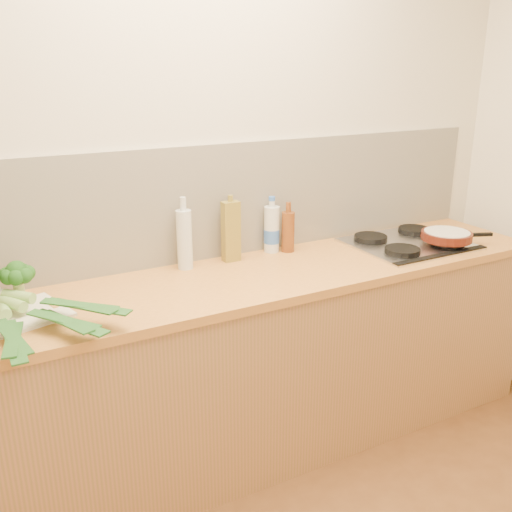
{
  "coord_description": "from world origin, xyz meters",
  "views": [
    {
      "loc": [
        -1.0,
        -0.89,
        1.79
      ],
      "look_at": [
        0.07,
        1.1,
        1.02
      ],
      "focal_mm": 40.0,
      "sensor_mm": 36.0,
      "label": 1
    }
  ],
  "objects": [
    {
      "name": "room_shell",
      "position": [
        0.0,
        1.49,
        1.17
      ],
      "size": [
        3.5,
        3.5,
        3.5
      ],
      "color": "beige",
      "rests_on": "ground"
    },
    {
      "name": "amber_bottle",
      "position": [
        0.42,
        1.4,
        1.0
      ],
      "size": [
        0.06,
        0.06,
        0.25
      ],
      "color": "brown",
      "rests_on": "counter"
    },
    {
      "name": "gas_hob",
      "position": [
        1.02,
        1.2,
        0.91
      ],
      "size": [
        0.58,
        0.5,
        0.04
      ],
      "color": "silver",
      "rests_on": "counter"
    },
    {
      "name": "oil_tin",
      "position": [
        0.11,
        1.41,
        1.05
      ],
      "size": [
        0.08,
        0.05,
        0.32
      ],
      "color": "olive",
      "rests_on": "counter"
    },
    {
      "name": "broccoli_right",
      "position": [
        -0.84,
        1.31,
        1.03
      ],
      "size": [
        0.13,
        0.13,
        0.17
      ],
      "color": "#A5C070",
      "rests_on": "chopping_board"
    },
    {
      "name": "counter",
      "position": [
        0.0,
        1.2,
        0.45
      ],
      "size": [
        3.2,
        0.62,
        0.9
      ],
      "color": "#A36A43",
      "rests_on": "ground"
    },
    {
      "name": "water_bottle",
      "position": [
        0.34,
        1.44,
        1.01
      ],
      "size": [
        0.08,
        0.08,
        0.26
      ],
      "color": "silver",
      "rests_on": "counter"
    },
    {
      "name": "skillet",
      "position": [
        1.16,
        1.08,
        0.96
      ],
      "size": [
        0.36,
        0.25,
        0.04
      ],
      "rotation": [
        0.0,
        0.0,
        -0.37
      ],
      "color": "#4F180D",
      "rests_on": "gas_hob"
    },
    {
      "name": "glass_bottle",
      "position": [
        -0.12,
        1.41,
        1.04
      ],
      "size": [
        0.07,
        0.07,
        0.33
      ],
      "color": "silver",
      "rests_on": "counter"
    },
    {
      "name": "chopping_board",
      "position": [
        -0.89,
        1.2,
        0.91
      ],
      "size": [
        0.44,
        0.37,
        0.01
      ],
      "primitive_type": "cube",
      "rotation": [
        0.0,
        0.0,
        0.27
      ],
      "color": "white",
      "rests_on": "counter"
    },
    {
      "name": "leek_front",
      "position": [
        -0.9,
        1.15,
        0.93
      ],
      "size": [
        0.1,
        0.64,
        0.04
      ],
      "rotation": [
        0.0,
        0.0,
        -0.0
      ],
      "color": "white",
      "rests_on": "chopping_board"
    },
    {
      "name": "leek_back",
      "position": [
        -0.79,
        1.17,
        0.97
      ],
      "size": [
        0.46,
        0.49,
        0.04
      ],
      "rotation": [
        0.0,
        0.0,
        0.75
      ],
      "color": "white",
      "rests_on": "chopping_board"
    },
    {
      "name": "leek_mid",
      "position": [
        -0.84,
        1.16,
        0.95
      ],
      "size": [
        0.37,
        0.61,
        0.04
      ],
      "rotation": [
        0.0,
        0.0,
        0.52
      ],
      "color": "white",
      "rests_on": "chopping_board"
    }
  ]
}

